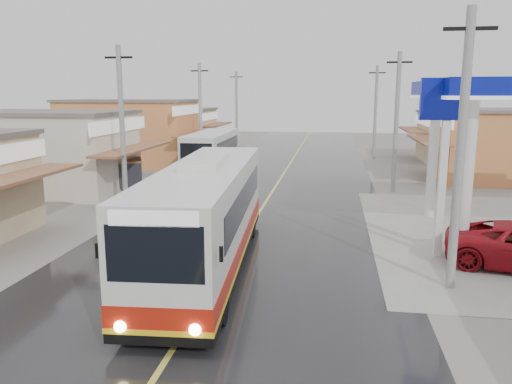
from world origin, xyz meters
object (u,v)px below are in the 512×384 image
Objects in this scene: second_bus at (212,152)px; cyclist at (184,201)px; tricycle_near at (129,173)px; coach_bus at (207,216)px.

cyclist is at bearing -83.12° from second_bus.
cyclist is 0.82× the size of tricycle_near.
second_bus is 12.68m from cyclist.
tricycle_near is at bearing -116.37° from second_bus.
coach_bus is at bearing -79.28° from cyclist.
cyclist is 7.49m from tricycle_near.
cyclist reaches higher than tricycle_near.
second_bus is 4.03× the size of cyclist.
second_bus is 3.29× the size of tricycle_near.
second_bus is at bearing 41.10° from tricycle_near.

